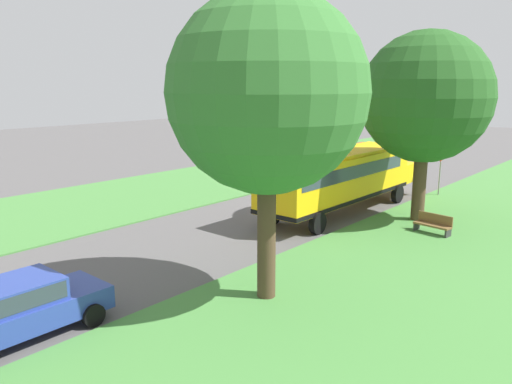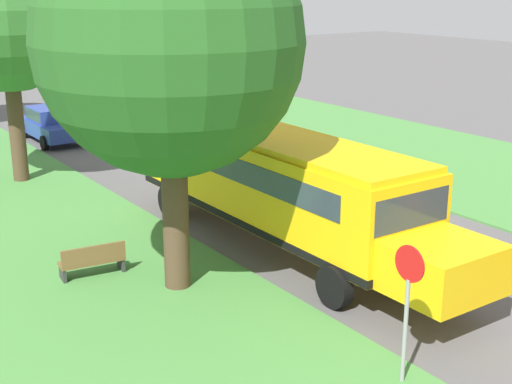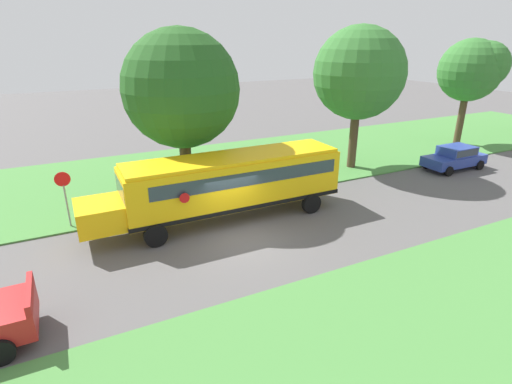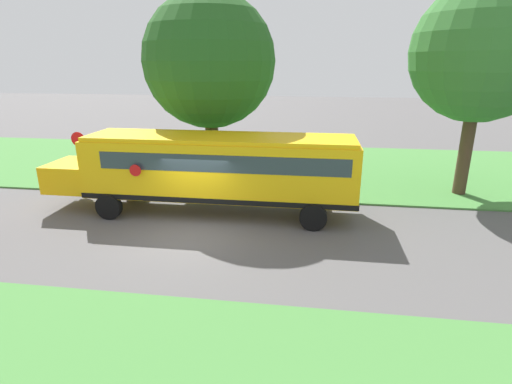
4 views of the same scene
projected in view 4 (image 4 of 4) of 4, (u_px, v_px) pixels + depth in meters
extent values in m
plane|color=#565454|center=(190.00, 234.00, 14.22)|extent=(120.00, 120.00, 0.00)
cube|color=#47843D|center=(240.00, 165.00, 23.62)|extent=(12.00, 80.00, 0.08)
cube|color=yellow|center=(221.00, 168.00, 15.67)|extent=(2.50, 10.50, 2.20)
cube|color=yellow|center=(76.00, 175.00, 16.67)|extent=(2.20, 1.90, 1.10)
cube|color=yellow|center=(220.00, 138.00, 15.30)|extent=(2.35, 10.29, 0.16)
cube|color=black|center=(221.00, 191.00, 15.97)|extent=(2.54, 10.54, 0.20)
cube|color=#2D3842|center=(228.00, 156.00, 15.48)|extent=(2.53, 9.24, 0.64)
cube|color=#2D3842|center=(96.00, 152.00, 16.22)|extent=(2.25, 0.12, 0.80)
cylinder|color=red|center=(135.00, 171.00, 14.66)|extent=(0.03, 0.44, 0.44)
cylinder|color=black|center=(109.00, 207.00, 15.49)|extent=(0.30, 1.00, 1.00)
cylinder|color=black|center=(136.00, 188.00, 17.84)|extent=(0.30, 1.00, 1.00)
cylinder|color=black|center=(313.00, 217.00, 14.43)|extent=(0.30, 1.00, 1.00)
cylinder|color=black|center=(314.00, 195.00, 16.78)|extent=(0.30, 1.00, 1.00)
cylinder|color=#4C3826|center=(212.00, 149.00, 19.32)|extent=(0.62, 0.62, 3.63)
sphere|color=#23561E|center=(209.00, 61.00, 18.05)|extent=(6.02, 6.02, 6.02)
sphere|color=#23561E|center=(220.00, 57.00, 17.64)|extent=(3.61, 3.61, 3.61)
cylinder|color=#4C3826|center=(465.00, 151.00, 17.85)|extent=(0.56, 0.56, 4.06)
sphere|color=#33702D|center=(482.00, 52.00, 16.55)|extent=(5.80, 5.80, 5.80)
sphere|color=#33702D|center=(496.00, 44.00, 16.18)|extent=(3.19, 3.19, 3.19)
cylinder|color=gray|center=(82.00, 167.00, 19.13)|extent=(0.08, 0.08, 2.10)
cylinder|color=red|center=(78.00, 139.00, 18.71)|extent=(0.03, 0.68, 0.68)
cube|color=brown|center=(253.00, 170.00, 20.86)|extent=(1.65, 0.69, 0.08)
cube|color=brown|center=(249.00, 165.00, 20.84)|extent=(1.60, 0.25, 0.44)
cube|color=#333333|center=(249.00, 178.00, 20.25)|extent=(0.13, 0.46, 0.45)
cube|color=#333333|center=(257.00, 171.00, 21.61)|extent=(0.13, 0.46, 0.45)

